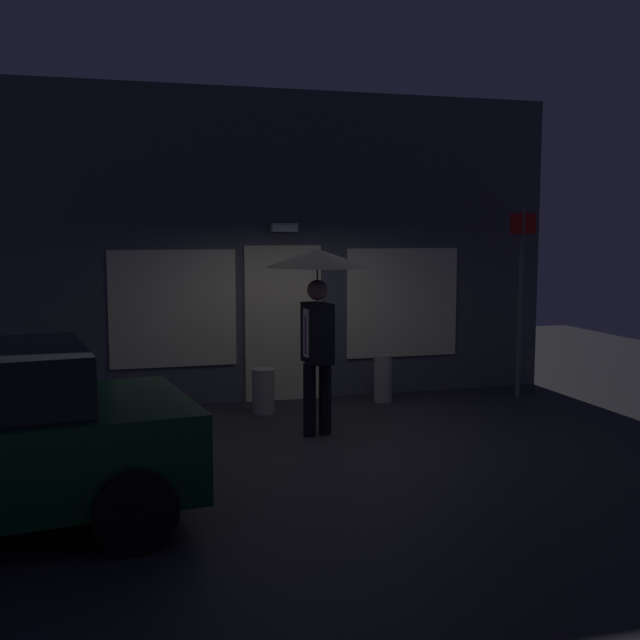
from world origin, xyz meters
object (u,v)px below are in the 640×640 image
at_px(person_with_umbrella, 317,285).
at_px(street_sign_post, 521,291).
at_px(sidewalk_bollard_2, 383,378).
at_px(sidewalk_bollard, 263,391).

relative_size(person_with_umbrella, street_sign_post, 0.80).
bearing_deg(street_sign_post, person_with_umbrella, -159.37).
relative_size(street_sign_post, sidewalk_bollard_2, 4.11).
distance_m(sidewalk_bollard, sidewalk_bollard_2, 1.78).
distance_m(street_sign_post, sidewalk_bollard, 3.96).
bearing_deg(sidewalk_bollard, person_with_umbrella, -73.58).
distance_m(street_sign_post, sidewalk_bollard_2, 2.34).
xyz_separation_m(person_with_umbrella, street_sign_post, (3.37, 1.27, -0.23)).
height_order(person_with_umbrella, sidewalk_bollard_2, person_with_umbrella).
bearing_deg(sidewalk_bollard_2, sidewalk_bollard, -172.36).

